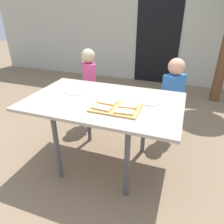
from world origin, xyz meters
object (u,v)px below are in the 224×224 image
Objects in this scene: cutting_board at (116,108)px; pizza_slice_far_left at (107,102)px; child_right at (173,94)px; pizza_slice_near_left at (102,108)px; child_left at (89,83)px; plate_white_left at (75,92)px; plate_white_right at (150,102)px; pizza_slice_near_right at (124,111)px; dining_table at (104,107)px; pizza_slice_far_right at (128,106)px.

pizza_slice_far_left reaches higher than cutting_board.
pizza_slice_near_left is at bearing -118.11° from child_right.
child_left is at bearing 121.34° from pizza_slice_near_left.
plate_white_right is (0.77, 0.02, 0.00)m from plate_white_left.
child_left reaches higher than pizza_slice_near_left.
pizza_slice_near_right is at bearing -25.32° from plate_white_left.
dining_table is at bearing 108.91° from pizza_slice_near_left.
pizza_slice_far_right reaches higher than plate_white_left.
pizza_slice_near_left is 0.91× the size of plate_white_left.
child_left is at bearing 124.23° from dining_table.
dining_table is at bearing -166.37° from plate_white_right.
dining_table is 7.68× the size of plate_white_left.
plate_white_right is at bearing -34.54° from child_left.
child_right is at bearing 35.84° from plate_white_left.
pizza_slice_far_right is 0.99× the size of pizza_slice_near_left.
pizza_slice_near_left reaches higher than plate_white_left.
pizza_slice_far_left is at bearing -21.27° from plate_white_left.
plate_white_left is at bearing -178.87° from plate_white_right.
plate_white_left is (-0.42, 0.16, -0.02)m from pizza_slice_far_left.
child_left reaches higher than pizza_slice_far_left.
plate_white_left is at bearing 145.77° from pizza_slice_near_left.
dining_table is 8.45× the size of pizza_slice_near_left.
plate_white_right is at bearing 62.46° from pizza_slice_near_right.
child_right is (0.51, 0.95, -0.16)m from pizza_slice_near_left.
child_left reaches higher than pizza_slice_far_right.
pizza_slice_near_right is 1.02m from child_right.
child_right is (0.58, 0.75, -0.08)m from dining_table.
pizza_slice_near_right is 0.99× the size of pizza_slice_near_left.
cutting_board is 2.43× the size of pizza_slice_near_left.
pizza_slice_far_right is at bearing -3.05° from pizza_slice_far_left.
child_left reaches higher than cutting_board.
dining_table is 0.95m from child_right.
child_left is at bearing 127.37° from cutting_board.
pizza_slice_near_left is at bearing -58.66° from child_left.
child_left reaches higher than dining_table.
cutting_board is 0.41× the size of child_right.
child_right is (1.08, 0.02, -0.02)m from child_left.
pizza_slice_near_left is 1.10m from child_left.
plate_white_left is (-0.42, 0.28, -0.02)m from pizza_slice_near_left.
plate_white_left is at bearing -76.89° from child_left.
plate_white_left is 0.77m from plate_white_right.
plate_white_left is 0.18× the size of child_right.
child_right is (0.92, 0.67, -0.15)m from plate_white_left.
pizza_slice_near_right is at bearing -33.66° from cutting_board.
child_left is (-0.57, 0.93, -0.15)m from pizza_slice_near_left.
cutting_board reaches higher than dining_table.
plate_white_right is at bearing 1.13° from plate_white_left.
plate_white_right is at bearing -103.39° from child_right.
pizza_slice_far_right is at bearing -129.93° from plate_white_right.
pizza_slice_near_left reaches higher than plate_white_right.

